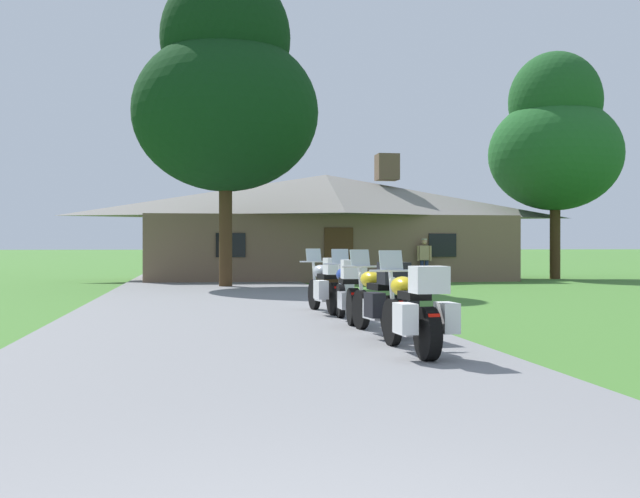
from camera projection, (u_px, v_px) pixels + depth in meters
ground_plane at (220, 295)px, 22.89m from camera, size 500.00×500.00×0.00m
asphalt_driveway at (222, 299)px, 20.91m from camera, size 6.40×80.00×0.06m
motorcycle_yellow_nearest_to_camera at (415, 311)px, 9.91m from camera, size 0.77×2.08×1.30m
motorcycle_yellow_second_in_row at (381, 299)px, 12.05m from camera, size 0.87×2.08×1.30m
motorcycle_blue_third_in_row at (348, 291)px, 14.15m from camera, size 0.66×2.08×1.30m
motorcycle_silver_farthest_in_row at (327, 286)px, 16.05m from camera, size 0.89×2.08×1.30m
stone_lodge at (326, 226)px, 33.27m from camera, size 15.43×6.44×5.27m
bystander_tan_shirt_near_lodge at (424, 258)px, 30.51m from camera, size 0.53×0.31×1.69m
tree_right_of_lodge at (555, 139)px, 33.92m from camera, size 5.61×5.61×9.65m
tree_by_lodge_front at (226, 90)px, 26.67m from camera, size 6.21×6.21×10.68m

